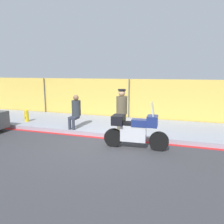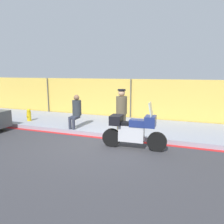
{
  "view_description": "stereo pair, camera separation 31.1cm",
  "coord_description": "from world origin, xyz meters",
  "px_view_note": "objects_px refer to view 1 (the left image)",
  "views": [
    {
      "loc": [
        2.54,
        -6.56,
        2.43
      ],
      "look_at": [
        -0.07,
        1.47,
        0.87
      ],
      "focal_mm": 35.0,
      "sensor_mm": 36.0,
      "label": 1
    },
    {
      "loc": [
        2.83,
        -6.46,
        2.43
      ],
      "look_at": [
        -0.07,
        1.47,
        0.87
      ],
      "focal_mm": 35.0,
      "sensor_mm": 36.0,
      "label": 2
    }
  ],
  "objects_px": {
    "motorcycle": "(135,130)",
    "person_seated_on_curb": "(76,110)",
    "fire_hydrant": "(27,115)",
    "officer_standing": "(122,110)"
  },
  "relations": [
    {
      "from": "motorcycle",
      "to": "person_seated_on_curb",
      "type": "xyz_separation_m",
      "value": [
        -2.75,
        1.28,
        0.29
      ]
    },
    {
      "from": "motorcycle",
      "to": "fire_hydrant",
      "type": "xyz_separation_m",
      "value": [
        -5.43,
        1.57,
        -0.18
      ]
    },
    {
      "from": "motorcycle",
      "to": "person_seated_on_curb",
      "type": "height_order",
      "value": "motorcycle"
    },
    {
      "from": "officer_standing",
      "to": "fire_hydrant",
      "type": "xyz_separation_m",
      "value": [
        -4.62,
        0.23,
        -0.54
      ]
    },
    {
      "from": "motorcycle",
      "to": "fire_hydrant",
      "type": "height_order",
      "value": "motorcycle"
    },
    {
      "from": "officer_standing",
      "to": "person_seated_on_curb",
      "type": "height_order",
      "value": "officer_standing"
    },
    {
      "from": "motorcycle",
      "to": "officer_standing",
      "type": "xyz_separation_m",
      "value": [
        -0.81,
        1.34,
        0.36
      ]
    },
    {
      "from": "motorcycle",
      "to": "person_seated_on_curb",
      "type": "bearing_deg",
      "value": 152.45
    },
    {
      "from": "officer_standing",
      "to": "person_seated_on_curb",
      "type": "relative_size",
      "value": 1.21
    },
    {
      "from": "motorcycle",
      "to": "fire_hydrant",
      "type": "relative_size",
      "value": 3.62
    }
  ]
}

